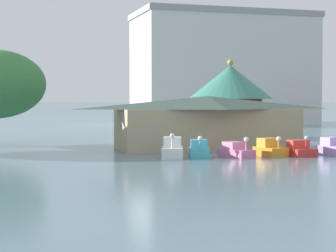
# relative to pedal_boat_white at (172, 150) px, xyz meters

# --- Properties ---
(pedal_boat_white) EXTENTS (2.30, 3.13, 1.90)m
(pedal_boat_white) POSITION_rel_pedal_boat_white_xyz_m (0.00, 0.00, 0.00)
(pedal_boat_white) COLOR white
(pedal_boat_white) RESTS_ON ground
(pedal_boat_cyan) EXTENTS (1.95, 2.54, 1.66)m
(pedal_boat_cyan) POSITION_rel_pedal_boat_white_xyz_m (2.10, -0.01, -0.08)
(pedal_boat_cyan) COLOR #4CB7CC
(pedal_boat_cyan) RESTS_ON ground
(pedal_boat_pink) EXTENTS (2.16, 3.09, 1.59)m
(pedal_boat_pink) POSITION_rel_pedal_boat_white_xyz_m (4.68, -0.92, -0.14)
(pedal_boat_pink) COLOR pink
(pedal_boat_pink) RESTS_ON ground
(pedal_boat_orange) EXTENTS (2.09, 2.73, 1.56)m
(pedal_boat_orange) POSITION_rel_pedal_boat_white_xyz_m (7.67, -0.56, -0.07)
(pedal_boat_orange) COLOR orange
(pedal_boat_orange) RESTS_ON ground
(pedal_boat_red) EXTENTS (1.74, 2.35, 1.60)m
(pedal_boat_red) POSITION_rel_pedal_boat_white_xyz_m (9.77, -1.33, -0.13)
(pedal_boat_red) COLOR red
(pedal_boat_red) RESTS_ON ground
(pedal_boat_lavender) EXTENTS (2.02, 2.54, 1.57)m
(pedal_boat_lavender) POSITION_rel_pedal_boat_white_xyz_m (12.64, -1.30, -0.06)
(pedal_boat_lavender) COLOR #B299D8
(pedal_boat_lavender) RESTS_ON ground
(boathouse) EXTENTS (16.83, 6.25, 4.62)m
(boathouse) POSITION_rel_pedal_boat_white_xyz_m (5.33, 6.81, 1.80)
(boathouse) COLOR tan
(boathouse) RESTS_ON ground
(green_roof_pavilion) EXTENTS (9.55, 9.55, 8.84)m
(green_roof_pavilion) POSITION_rel_pedal_boat_white_xyz_m (13.02, 20.30, 4.06)
(green_roof_pavilion) COLOR #993328
(green_roof_pavilion) RESTS_ON ground
(background_building_block) EXTENTS (31.08, 15.56, 19.54)m
(background_building_block) POSITION_rel_pedal_boat_white_xyz_m (26.86, 56.94, 9.17)
(background_building_block) COLOR silver
(background_building_block) RESTS_ON ground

